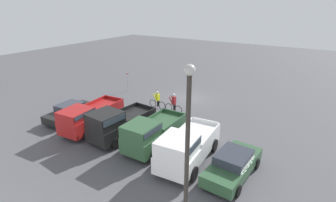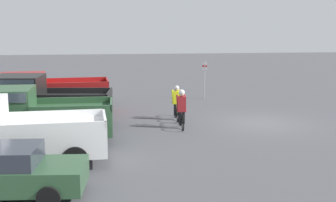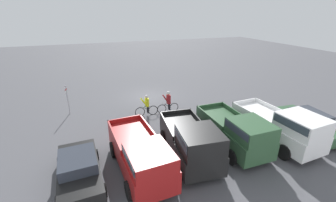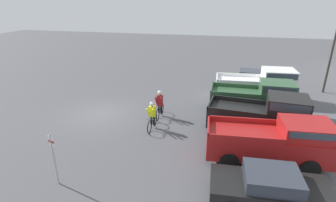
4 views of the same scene
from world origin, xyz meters
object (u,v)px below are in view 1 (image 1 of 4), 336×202
pickup_truck_1 (152,133)px  cyclist_0 (157,100)px  sedan_1 (70,112)px  lamppost (187,155)px  fire_lane_sign (127,79)px  pickup_truck_3 (89,116)px  pickup_truck_0 (186,147)px  pickup_truck_2 (118,123)px  sedan_0 (233,164)px  cyclist_1 (174,103)px

pickup_truck_1 → cyclist_0: size_ratio=2.89×
sedan_1 → lamppost: (-13.97, 5.78, 3.66)m
cyclist_0 → lamppost: (-9.21, 11.65, 3.53)m
cyclist_0 → fire_lane_sign: fire_lane_sign is taller
pickup_truck_3 → lamppost: size_ratio=0.73×
pickup_truck_0 → sedan_1: (11.23, -0.62, -0.51)m
cyclist_0 → lamppost: size_ratio=0.24×
pickup_truck_2 → fire_lane_sign: pickup_truck_2 is taller
sedan_1 → lamppost: bearing=157.5°
pickup_truck_2 → pickup_truck_0: bearing=176.8°
sedan_0 → pickup_truck_2: (8.45, 0.13, 0.46)m
cyclist_0 → pickup_truck_2: bearing=97.3°
sedan_0 → pickup_truck_2: 8.46m
sedan_1 → pickup_truck_1: bearing=179.0°
pickup_truck_1 → fire_lane_sign: fire_lane_sign is taller
pickup_truck_1 → pickup_truck_2: bearing=3.1°
lamppost → pickup_truck_3: bearing=-25.5°
sedan_1 → fire_lane_sign: (0.81, -8.26, 0.70)m
fire_lane_sign → pickup_truck_2: bearing=126.6°
pickup_truck_3 → sedan_1: bearing=-9.0°
pickup_truck_0 → lamppost: lamppost is taller
pickup_truck_2 → cyclist_0: pickup_truck_2 is taller
pickup_truck_0 → pickup_truck_2: 5.69m
pickup_truck_1 → sedan_0: bearing=179.7°
pickup_truck_0 → sedan_1: pickup_truck_0 is taller
pickup_truck_1 → fire_lane_sign: (9.21, -8.41, 0.24)m
pickup_truck_1 → cyclist_1: pickup_truck_1 is taller
pickup_truck_1 → fire_lane_sign: 12.47m
sedan_0 → lamppost: bearing=89.7°
sedan_1 → cyclist_1: size_ratio=2.48×
pickup_truck_0 → pickup_truck_2: bearing=-3.2°
cyclist_1 → pickup_truck_2: bearing=81.4°
cyclist_0 → sedan_1: bearing=51.0°
sedan_0 → fire_lane_sign: 17.05m
cyclist_1 → pickup_truck_1: bearing=107.5°
fire_lane_sign → lamppost: size_ratio=0.31×
pickup_truck_2 → fire_lane_sign: (6.36, -8.56, 0.20)m
sedan_0 → sedan_1: size_ratio=1.07×
fire_lane_sign → lamppost: lamppost is taller
sedan_0 → pickup_truck_0: bearing=9.2°
pickup_truck_1 → fire_lane_sign: bearing=-42.4°
sedan_0 → fire_lane_sign: size_ratio=2.05×
pickup_truck_3 → cyclist_1: (-3.67, -6.33, -0.23)m
pickup_truck_0 → fire_lane_sign: 14.96m
fire_lane_sign → lamppost: bearing=136.5°
pickup_truck_1 → pickup_truck_2: size_ratio=0.97×
pickup_truck_3 → cyclist_0: bearing=-107.0°
pickup_truck_2 → lamppost: size_ratio=0.70×
pickup_truck_0 → fire_lane_sign: size_ratio=2.46×
sedan_0 → fire_lane_sign: fire_lane_sign is taller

